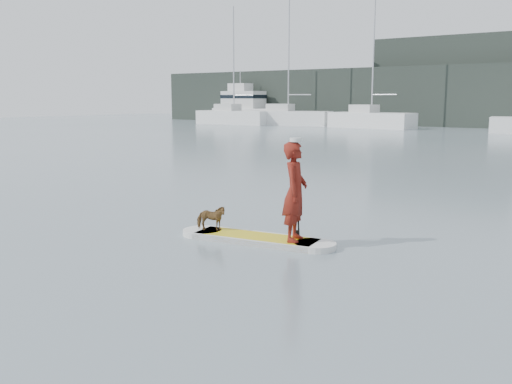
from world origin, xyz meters
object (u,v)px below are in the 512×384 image
Objects in this scene: paddler at (295,192)px; sailboat_a at (233,116)px; dog at (211,218)px; sailboat_c at (371,119)px; sailboat_b at (288,116)px; paddleboard at (256,239)px; motor_yacht_b at (247,108)px.

sailboat_a is at bearing 19.29° from paddler.
dog is 44.65m from sailboat_c.
paddleboard is at bearing -67.13° from sailboat_b.
dog is 0.05× the size of sailboat_b.
sailboat_a is 0.92× the size of sailboat_b.
sailboat_a reaches higher than dog.
motor_yacht_b reaches higher than dog.
sailboat_b is at bearing -19.12° from motor_yacht_b.
paddler is 52.00m from sailboat_a.
paddleboard is 1.30m from paddler.
sailboat_c reaches higher than motor_yacht_b.
paddler is at bearing -66.26° from sailboat_b.
sailboat_a is at bearing -169.74° from sailboat_c.
paddleboard is 49.63m from sailboat_b.
motor_yacht_b reaches higher than paddleboard.
sailboat_b is at bearing 112.56° from paddleboard.
sailboat_b is 1.15× the size of sailboat_c.
paddler is 57.01m from motor_yacht_b.
sailboat_b reaches higher than motor_yacht_b.
paddleboard is at bearing -49.98° from motor_yacht_b.
sailboat_a is 1.35× the size of motor_yacht_b.
sailboat_a is at bearing 10.14° from dog.
sailboat_a reaches higher than paddleboard.
sailboat_c is (-16.41, 41.75, 0.81)m from paddleboard.
dog is at bearing -68.24° from sailboat_b.
paddler reaches higher than paddleboard.
sailboat_c is 1.27× the size of motor_yacht_b.
paddler is 0.16× the size of sailboat_c.
sailboat_b is (5.88, 1.71, 0.07)m from sailboat_a.
paddleboard is at bearing 79.36° from paddler.
motor_yacht_b is at bearing 173.76° from sailboat_c.
paddler is at bearing -52.43° from sailboat_a.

